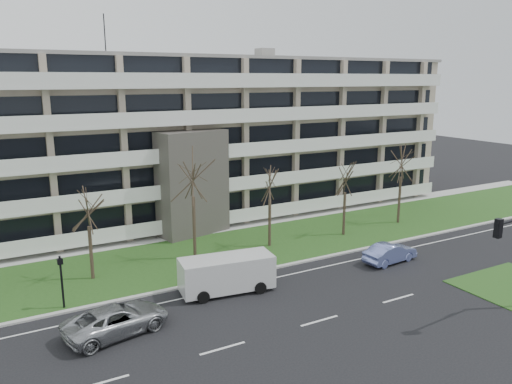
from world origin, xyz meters
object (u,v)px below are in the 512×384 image
white_van (228,271)px  silver_pickup (117,320)px  pedestrian_signal (61,275)px  blue_sedan (390,253)px

white_van → silver_pickup: bearing=-157.7°
silver_pickup → white_van: bearing=-87.2°
silver_pickup → pedestrian_signal: pedestrian_signal is taller
blue_sedan → white_van: 12.76m
blue_sedan → pedestrian_signal: size_ratio=1.34×
silver_pickup → blue_sedan: 20.22m
blue_sedan → white_van: (-12.68, 1.19, 0.65)m
silver_pickup → pedestrian_signal: 5.09m
blue_sedan → pedestrian_signal: pedestrian_signal is taller
white_van → pedestrian_signal: bearing=172.9°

